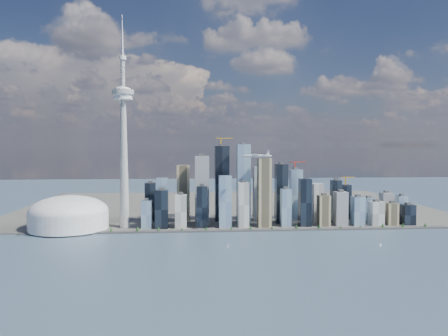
{
  "coord_description": "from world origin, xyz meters",
  "views": [
    {
      "loc": [
        -126.62,
        -843.66,
        218.83
      ],
      "look_at": [
        -41.45,
        260.0,
        160.51
      ],
      "focal_mm": 35.0,
      "sensor_mm": 36.0,
      "label": 1
    }
  ],
  "objects": [
    {
      "name": "shoreline_trees",
      "position": [
        0.0,
        250.0,
        8.78
      ],
      "size": [
        960.53,
        7.2,
        8.8
      ],
      "color": "#3F2D1E",
      "rests_on": "seawall"
    },
    {
      "name": "dome_stadium",
      "position": [
        -440.0,
        300.0,
        39.44
      ],
      "size": [
        200.0,
        200.0,
        86.0
      ],
      "color": "silver",
      "rests_on": "land"
    },
    {
      "name": "airplane",
      "position": [
        32.54,
        194.78,
        193.8
      ],
      "size": [
        72.69,
        64.37,
        17.71
      ],
      "rotation": [
        0.0,
        0.0,
        -0.1
      ],
      "color": "silver",
      "rests_on": "ground"
    },
    {
      "name": "seawall",
      "position": [
        0.0,
        250.0,
        2.0
      ],
      "size": [
        1100.0,
        22.0,
        4.0
      ],
      "primitive_type": "cube",
      "color": "#383838",
      "rests_on": "ground"
    },
    {
      "name": "land",
      "position": [
        0.0,
        700.0,
        1.5
      ],
      "size": [
        1400.0,
        900.0,
        3.0
      ],
      "primitive_type": "cube",
      "color": "#4C4C47",
      "rests_on": "ground"
    },
    {
      "name": "sailboat_west",
      "position": [
        -46.71,
        76.84,
        2.97
      ],
      "size": [
        6.7,
        2.77,
        9.25
      ],
      "rotation": [
        0.0,
        0.0,
        -0.18
      ],
      "color": "white",
      "rests_on": "ground"
    },
    {
      "name": "sailboat_east",
      "position": [
        282.17,
        58.66,
        3.09
      ],
      "size": [
        6.8,
        3.93,
        9.63
      ],
      "rotation": [
        0.0,
        0.0,
        0.38
      ],
      "color": "white",
      "rests_on": "ground"
    },
    {
      "name": "ground",
      "position": [
        0.0,
        0.0,
        0.0
      ],
      "size": [
        4000.0,
        4000.0,
        0.0
      ],
      "primitive_type": "plane",
      "color": "#324458",
      "rests_on": "ground"
    },
    {
      "name": "skyscraper_cluster",
      "position": [
        59.62,
        336.82,
        73.83
      ],
      "size": [
        736.0,
        142.0,
        239.24
      ],
      "color": "black",
      "rests_on": "land"
    },
    {
      "name": "needle_tower",
      "position": [
        -300.0,
        310.0,
        235.84
      ],
      "size": [
        56.0,
        56.0,
        550.5
      ],
      "color": "#9C9D98",
      "rests_on": "land"
    }
  ]
}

